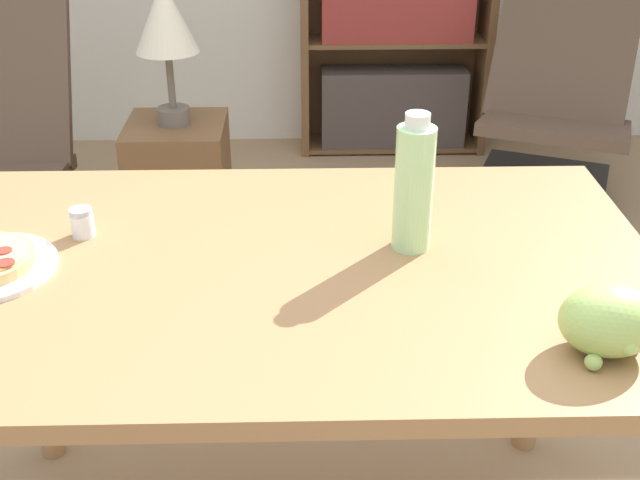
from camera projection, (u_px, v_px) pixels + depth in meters
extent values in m
cube|color=#A37549|center=(281.00, 271.00, 1.43)|extent=(1.35, 0.84, 0.03)
cylinder|color=#A37549|center=(30.00, 336.00, 1.91)|extent=(0.06, 0.06, 0.73)
cylinder|color=#A37549|center=(542.00, 329.00, 1.94)|extent=(0.06, 0.06, 0.73)
cylinder|color=#A83328|center=(5.00, 263.00, 1.35)|extent=(0.03, 0.03, 0.00)
cylinder|color=#A83328|center=(4.00, 251.00, 1.39)|extent=(0.03, 0.03, 0.00)
ellipsoid|color=#A8CC66|center=(609.00, 320.00, 1.17)|extent=(0.15, 0.12, 0.11)
sphere|color=#A8CC66|center=(628.00, 347.00, 1.13)|extent=(0.03, 0.03, 0.03)
sphere|color=#A8CC66|center=(596.00, 316.00, 1.21)|extent=(0.02, 0.02, 0.02)
sphere|color=#A8CC66|center=(593.00, 362.00, 1.14)|extent=(0.03, 0.03, 0.03)
sphere|color=#A8CC66|center=(618.00, 331.00, 1.16)|extent=(0.02, 0.02, 0.02)
sphere|color=#A8CC66|center=(626.00, 341.00, 1.16)|extent=(0.03, 0.03, 0.03)
sphere|color=#A8CC66|center=(637.00, 339.00, 1.19)|extent=(0.02, 0.02, 0.02)
cylinder|color=#B7EAA3|center=(413.00, 189.00, 1.42)|extent=(0.07, 0.07, 0.23)
cylinder|color=white|center=(418.00, 120.00, 1.36)|extent=(0.04, 0.04, 0.03)
cylinder|color=white|center=(83.00, 225.00, 1.50)|extent=(0.04, 0.04, 0.05)
cylinder|color=#B7B7BC|center=(80.00, 212.00, 1.49)|extent=(0.04, 0.04, 0.01)
cube|color=black|center=(4.00, 247.00, 2.95)|extent=(0.56, 0.59, 0.10)
cube|color=black|center=(540.00, 191.00, 3.39)|extent=(0.69, 0.70, 0.10)
cube|color=brown|center=(555.00, 128.00, 3.18)|extent=(0.71, 0.68, 0.14)
cube|color=brown|center=(565.00, 48.00, 3.31)|extent=(0.67, 0.59, 0.55)
cube|color=brown|center=(391.00, 143.00, 3.95)|extent=(0.81, 0.24, 0.02)
cube|color=#4C423D|center=(393.00, 107.00, 3.84)|extent=(0.69, 0.17, 0.37)
cube|color=brown|center=(395.00, 41.00, 3.71)|extent=(0.81, 0.24, 0.02)
cube|color=brown|center=(181.00, 193.00, 2.87)|extent=(0.34, 0.34, 0.52)
cylinder|color=#665B51|center=(174.00, 116.00, 2.73)|extent=(0.11, 0.11, 0.06)
cylinder|color=#665B51|center=(171.00, 80.00, 2.67)|extent=(0.02, 0.02, 0.19)
cone|color=beige|center=(165.00, 16.00, 2.57)|extent=(0.21, 0.21, 0.23)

